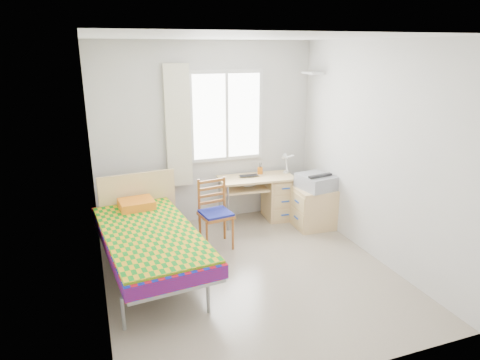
# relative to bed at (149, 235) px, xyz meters

# --- Properties ---
(floor) EXTENTS (3.50, 3.50, 0.00)m
(floor) POSITION_rel_bed_xyz_m (1.07, -0.44, -0.45)
(floor) COLOR #BCAD93
(floor) RESTS_ON ground
(ceiling) EXTENTS (3.50, 3.50, 0.00)m
(ceiling) POSITION_rel_bed_xyz_m (1.07, -0.44, 2.15)
(ceiling) COLOR white
(ceiling) RESTS_ON wall_back
(wall_back) EXTENTS (3.20, 0.00, 3.20)m
(wall_back) POSITION_rel_bed_xyz_m (1.07, 1.31, 0.85)
(wall_back) COLOR silver
(wall_back) RESTS_ON ground
(wall_left) EXTENTS (0.00, 3.50, 3.50)m
(wall_left) POSITION_rel_bed_xyz_m (-0.53, -0.44, 0.85)
(wall_left) COLOR silver
(wall_left) RESTS_ON ground
(wall_right) EXTENTS (0.00, 3.50, 3.50)m
(wall_right) POSITION_rel_bed_xyz_m (2.67, -0.44, 0.85)
(wall_right) COLOR silver
(wall_right) RESTS_ON ground
(window) EXTENTS (1.10, 0.04, 1.30)m
(window) POSITION_rel_bed_xyz_m (1.37, 1.28, 1.10)
(window) COLOR white
(window) RESTS_ON wall_back
(curtain) EXTENTS (0.35, 0.05, 1.70)m
(curtain) POSITION_rel_bed_xyz_m (0.65, 1.24, 1.00)
(curtain) COLOR #FAF5CF
(curtain) RESTS_ON wall_back
(floating_shelf) EXTENTS (0.20, 0.32, 0.03)m
(floating_shelf) POSITION_rel_bed_xyz_m (2.56, 0.96, 1.70)
(floating_shelf) COLOR white
(floating_shelf) RESTS_ON wall_right
(bed) EXTENTS (1.20, 2.22, 0.92)m
(bed) POSITION_rel_bed_xyz_m (0.00, 0.00, 0.00)
(bed) COLOR #9A9EA2
(bed) RESTS_ON floor
(desk) EXTENTS (1.13, 0.58, 0.68)m
(desk) POSITION_rel_bed_xyz_m (2.00, 0.98, -0.07)
(desk) COLOR #E3C577
(desk) RESTS_ON floor
(chair) EXTENTS (0.43, 0.43, 0.89)m
(chair) POSITION_rel_bed_xyz_m (0.91, 0.41, 0.05)
(chair) COLOR #9A5A1D
(chair) RESTS_ON floor
(cabinet) EXTENTS (0.56, 0.50, 0.58)m
(cabinet) POSITION_rel_bed_xyz_m (2.41, 0.48, -0.16)
(cabinet) COLOR #DEBC72
(cabinet) RESTS_ON floor
(printer) EXTENTS (0.49, 0.55, 0.21)m
(printer) POSITION_rel_bed_xyz_m (2.42, 0.48, 0.24)
(printer) COLOR gray
(printer) RESTS_ON cabinet
(laptop) EXTENTS (0.29, 0.20, 0.02)m
(laptop) POSITION_rel_bed_xyz_m (1.62, 1.00, 0.25)
(laptop) COLOR black
(laptop) RESTS_ON desk
(pen_cup) EXTENTS (0.09, 0.09, 0.10)m
(pen_cup) POSITION_rel_bed_xyz_m (1.83, 1.11, 0.29)
(pen_cup) COLOR orange
(pen_cup) RESTS_ON desk
(task_lamp) EXTENTS (0.21, 0.30, 0.35)m
(task_lamp) POSITION_rel_bed_xyz_m (2.16, 0.91, 0.46)
(task_lamp) COLOR white
(task_lamp) RESTS_ON desk
(book) EXTENTS (0.19, 0.23, 0.02)m
(book) POSITION_rel_bed_xyz_m (1.52, 1.00, 0.14)
(book) COLOR gray
(book) RESTS_ON desk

